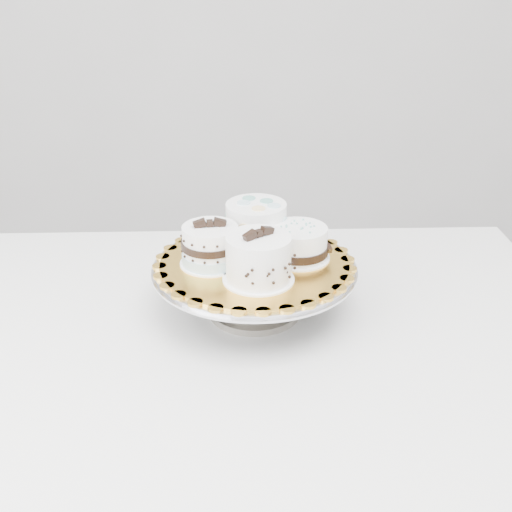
{
  "coord_description": "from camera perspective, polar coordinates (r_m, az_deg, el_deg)",
  "views": [
    {
      "loc": [
        -0.04,
        -0.75,
        1.33
      ],
      "look_at": [
        0.04,
        0.21,
        0.86
      ],
      "focal_mm": 45.0,
      "sensor_mm": 36.0,
      "label": 1
    }
  ],
  "objects": [
    {
      "name": "cake_ribbon",
      "position": [
        1.09,
        3.83,
        1.1
      ],
      "size": [
        0.11,
        0.11,
        0.06
      ],
      "rotation": [
        0.0,
        0.0,
        0.15
      ],
      "color": "white",
      "rests_on": "cake_board"
    },
    {
      "name": "cake_swirl",
      "position": [
        1.01,
        0.22,
        -0.33
      ],
      "size": [
        0.14,
        0.14,
        0.09
      ],
      "rotation": [
        0.0,
        0.0,
        0.57
      ],
      "color": "white",
      "rests_on": "cake_board"
    },
    {
      "name": "cake_board",
      "position": [
        1.08,
        -0.13,
        -0.63
      ],
      "size": [
        0.37,
        0.37,
        0.0
      ],
      "primitive_type": "cylinder",
      "rotation": [
        0.0,
        0.0,
        0.18
      ],
      "color": "gold",
      "rests_on": "cake_stand"
    },
    {
      "name": "cake_banded",
      "position": [
        1.07,
        -4.07,
        0.83
      ],
      "size": [
        0.1,
        0.1,
        0.08
      ],
      "rotation": [
        0.0,
        0.0,
        0.05
      ],
      "color": "white",
      "rests_on": "cake_board"
    },
    {
      "name": "cake_dots",
      "position": [
        1.13,
        0.01,
        2.86
      ],
      "size": [
        0.13,
        0.13,
        0.08
      ],
      "rotation": [
        0.0,
        0.0,
        -0.13
      ],
      "color": "white",
      "rests_on": "cake_board"
    },
    {
      "name": "table",
      "position": [
        1.13,
        -2.31,
        -9.65
      ],
      "size": [
        1.26,
        0.87,
        0.75
      ],
      "rotation": [
        0.0,
        0.0,
        -0.05
      ],
      "color": "white",
      "rests_on": "floor"
    },
    {
      "name": "cake_stand",
      "position": [
        1.1,
        -0.13,
        -2.12
      ],
      "size": [
        0.35,
        0.35,
        0.09
      ],
      "color": "gray",
      "rests_on": "table"
    }
  ]
}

